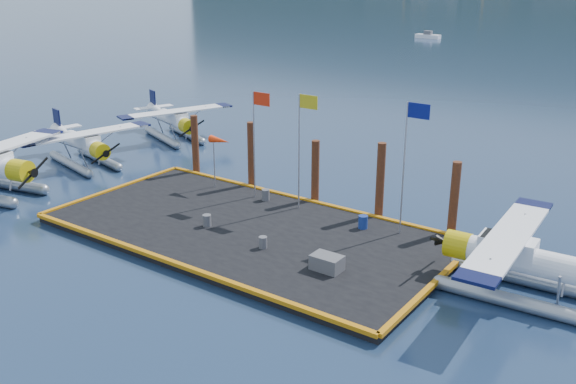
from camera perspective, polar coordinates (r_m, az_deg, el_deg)
name	(u,v)px	position (r m, az deg, el deg)	size (l,w,h in m)	color
ground	(248,235)	(32.27, -3.62, -3.85)	(4000.00, 4000.00, 0.00)	#1A2F4E
dock	(247,231)	(32.19, -3.63, -3.52)	(20.00, 10.00, 0.40)	black
dock_bumpers	(247,226)	(32.07, -3.64, -3.05)	(20.25, 10.25, 0.18)	#BF730B
seaplane_b	(85,146)	(44.89, -17.57, 3.90)	(8.22, 8.90, 3.16)	#90959D
seaplane_c	(175,122)	(50.16, -9.99, 6.11)	(8.25, 8.71, 3.16)	#90959D
seaplane_d	(516,262)	(27.58, 19.62, -5.87)	(8.72, 9.61, 3.42)	#90959D
drum_1	(263,242)	(29.76, -2.24, -4.49)	(0.39, 0.39, 0.56)	#515155
drum_3	(207,220)	(32.39, -7.22, -2.53)	(0.43, 0.43, 0.61)	#515155
drum_4	(363,222)	(32.10, 6.68, -2.66)	(0.47, 0.47, 0.66)	navy
drum_5	(266,195)	(35.67, -2.00, -0.25)	(0.45, 0.45, 0.63)	#515155
crate	(327,263)	(27.72, 3.48, -6.29)	(1.33, 0.88, 0.66)	#515155
flagpole_red	(257,128)	(35.04, -2.79, 5.66)	(1.14, 0.08, 6.00)	#9D9CA4
flagpole_yellow	(302,134)	(33.29, 1.28, 5.15)	(1.14, 0.08, 6.20)	#9D9CA4
flagpole_blue	(409,149)	(30.41, 10.69, 3.74)	(1.14, 0.08, 6.50)	#9D9CA4
windsock	(220,142)	(37.03, -6.10, 4.48)	(1.40, 0.44, 3.12)	#9D9CA4
piling_0	(195,147)	(40.77, -8.24, 4.00)	(0.44, 0.44, 4.00)	#442213
piling_1	(251,157)	(37.87, -3.28, 3.12)	(0.44, 0.44, 4.20)	#442213
piling_2	(315,174)	(35.41, 2.44, 1.62)	(0.44, 0.44, 3.80)	#442213
piling_3	(380,183)	(33.44, 8.19, 0.79)	(0.44, 0.44, 4.30)	#442213
piling_4	(454,201)	(31.99, 14.53, -0.82)	(0.44, 0.44, 4.00)	#442213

